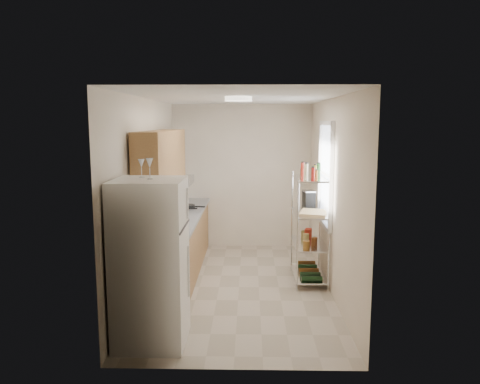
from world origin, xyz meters
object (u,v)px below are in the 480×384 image
object	(u,v)px
frying_pan_large	(180,209)
refrigerator	(151,262)
rice_cooker	(170,211)
cutting_board	(314,213)
espresso_machine	(309,199)

from	to	relation	value
frying_pan_large	refrigerator	bearing A→B (deg)	-89.05
refrigerator	rice_cooker	size ratio (longest dim) A/B	5.99
rice_cooker	cutting_board	bearing A→B (deg)	-4.33
frying_pan_large	cutting_board	bearing A→B (deg)	-23.35
frying_pan_large	espresso_machine	world-z (taller)	espresso_machine
cutting_board	espresso_machine	world-z (taller)	espresso_machine
refrigerator	rice_cooker	xyz separation A→B (m)	(-0.14, 2.00, 0.16)
refrigerator	cutting_board	xyz separation A→B (m)	(1.91, 1.84, 0.17)
frying_pan_large	cutting_board	xyz separation A→B (m)	(2.00, -0.82, 0.11)
refrigerator	espresso_machine	bearing A→B (deg)	50.18
refrigerator	frying_pan_large	distance (m)	2.67
refrigerator	espresso_machine	world-z (taller)	refrigerator
refrigerator	cutting_board	world-z (taller)	refrigerator
frying_pan_large	espresso_machine	distance (m)	2.04
rice_cooker	frying_pan_large	size ratio (longest dim) A/B	1.22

